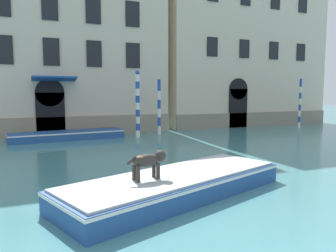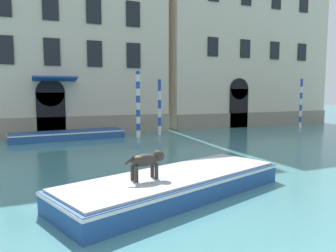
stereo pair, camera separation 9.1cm
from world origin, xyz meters
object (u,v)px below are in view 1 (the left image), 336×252
at_px(boat_moored_near_palazzo, 68,135).
at_px(mooring_pole_1, 159,107).
at_px(mooring_pole_2, 300,103).
at_px(dog_on_deck, 149,161).
at_px(mooring_pole_0, 138,104).
at_px(boat_foreground, 177,184).

xyz_separation_m(boat_moored_near_palazzo, mooring_pole_1, (6.19, -0.05, 1.68)).
height_order(boat_moored_near_palazzo, mooring_pole_2, mooring_pole_2).
xyz_separation_m(dog_on_deck, mooring_pole_1, (5.49, 13.04, 0.81)).
xyz_separation_m(mooring_pole_0, mooring_pole_2, (13.94, -0.04, -0.15)).
relative_size(dog_on_deck, boat_moored_near_palazzo, 0.17).
xyz_separation_m(boat_foreground, boat_moored_near_palazzo, (-1.62, 12.87, -0.07)).
bearing_deg(mooring_pole_0, mooring_pole_2, -0.17).
distance_m(boat_foreground, mooring_pole_1, 13.70).
bearing_deg(mooring_pole_0, boat_moored_near_palazzo, 169.73).
bearing_deg(mooring_pole_1, mooring_pole_2, -3.68).
bearing_deg(boat_foreground, mooring_pole_0, 58.11).
height_order(boat_foreground, dog_on_deck, dog_on_deck).
bearing_deg(mooring_pole_2, boat_moored_near_palazzo, 177.39).
distance_m(boat_moored_near_palazzo, mooring_pole_1, 6.41).
bearing_deg(mooring_pole_0, boat_foreground, -102.89).
relative_size(dog_on_deck, mooring_pole_0, 0.27).
height_order(dog_on_deck, mooring_pole_2, mooring_pole_2).
distance_m(mooring_pole_1, mooring_pole_2, 12.16).
bearing_deg(dog_on_deck, mooring_pole_2, 25.98).
distance_m(boat_moored_near_palazzo, mooring_pole_0, 4.86).
height_order(boat_foreground, mooring_pole_0, mooring_pole_0).
bearing_deg(mooring_pole_1, boat_moored_near_palazzo, 179.50).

